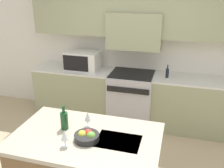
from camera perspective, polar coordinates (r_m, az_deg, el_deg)
The scene contains 9 objects.
back_cabinetry at distance 4.42m, azimuth 5.56°, elevation 11.65°, with size 10.00×0.46×2.70m.
back_counter at distance 4.52m, azimuth 4.47°, elevation -3.18°, with size 3.60×0.62×0.93m.
range_stove at distance 4.50m, azimuth 4.42°, elevation -3.23°, with size 0.76×0.70×0.94m.
microwave at distance 4.54m, azimuth -6.74°, elevation 5.35°, with size 0.59×0.40×0.33m.
wine_bottle at distance 2.72m, azimuth -10.86°, elevation -8.11°, with size 0.08×0.08×0.27m.
wine_glass_near at distance 2.43m, azimuth -10.79°, elevation -11.48°, with size 0.07×0.07×0.18m.
wine_glass_far at distance 2.71m, azimuth -5.59°, elevation -7.44°, with size 0.07×0.07×0.18m.
fruit_bowl at distance 2.54m, azimuth -5.75°, elevation -11.80°, with size 0.25×0.25×0.10m.
oil_bottle_on_counter at distance 4.22m, azimuth 12.51°, elevation 2.51°, with size 0.05×0.05×0.22m.
Camera 1 is at (0.76, -2.28, 2.36)m, focal length 40.00 mm.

